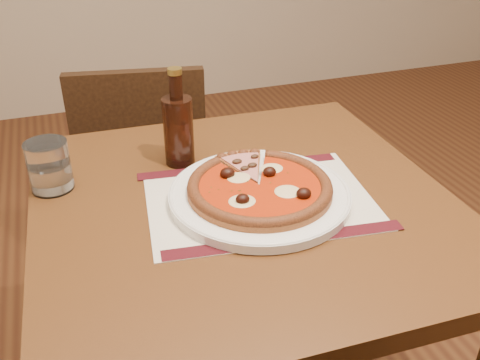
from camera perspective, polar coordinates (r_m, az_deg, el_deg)
name	(u,v)px	position (r m, az deg, el deg)	size (l,w,h in m)	color
table	(243,240)	(1.10, 0.35, -6.43)	(0.83, 0.83, 0.75)	#583214
chair_far	(144,167)	(1.76, -10.17, 1.40)	(0.45, 0.45, 0.83)	black
placemat	(259,200)	(1.04, 2.08, -2.10)	(0.43, 0.31, 0.00)	beige
plate	(259,195)	(1.03, 2.09, -1.63)	(0.35, 0.35, 0.02)	white
pizza	(260,186)	(1.02, 2.11, -0.70)	(0.28, 0.28, 0.04)	#A25627
ham_slice	(248,167)	(1.09, 0.82, 1.34)	(0.10, 0.14, 0.02)	#A25627
water_glass	(49,166)	(1.11, -19.69, 1.41)	(0.08, 0.08, 0.10)	white
bottle	(178,128)	(1.14, -6.60, 5.57)	(0.06, 0.06, 0.21)	black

